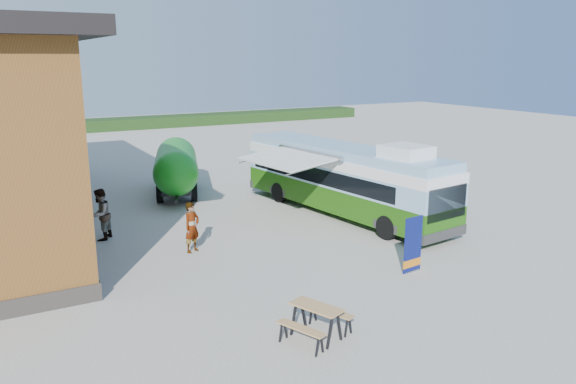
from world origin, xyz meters
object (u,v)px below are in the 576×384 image
bus (344,177)px  banner (413,249)px  person_b (100,215)px  person_a (192,227)px  picnic_table (316,314)px  slurry_tanker (176,166)px

bus → banner: 6.87m
bus → person_b: (-9.67, 1.35, -0.65)m
banner → person_b: 11.09m
person_a → person_b: (-2.46, 2.85, 0.08)m
bus → picnic_table: (-6.71, -8.71, -0.99)m
banner → person_b: bearing=127.2°
banner → bus: bearing=66.6°
bus → slurry_tanker: size_ratio=1.71×
person_b → slurry_tanker: slurry_tanker is taller
bus → slurry_tanker: (-5.12, 6.63, -0.16)m
bus → person_a: size_ratio=6.38×
bus → banner: size_ratio=6.29×
picnic_table → bus: bearing=30.5°
picnic_table → person_b: (-2.96, 10.07, 0.34)m
bus → picnic_table: bearing=-134.9°
person_a → person_b: 3.76m
bus → person_a: 7.40m
picnic_table → slurry_tanker: 15.45m
person_b → slurry_tanker: size_ratio=0.29×
slurry_tanker → person_b: bearing=-112.6°
banner → slurry_tanker: size_ratio=0.27×
picnic_table → person_b: 10.50m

